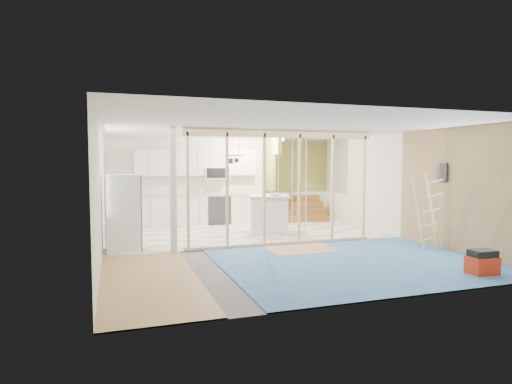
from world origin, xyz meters
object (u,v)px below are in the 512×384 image
object	(u,v)px
toolbox	(482,263)
ladder	(426,211)
fridge	(123,213)
island	(269,214)

from	to	relation	value
toolbox	ladder	bearing A→B (deg)	78.98
fridge	island	distance (m)	3.89
fridge	island	world-z (taller)	fridge
island	toolbox	distance (m)	5.43
fridge	ladder	bearing A→B (deg)	-20.12
fridge	ladder	world-z (taller)	ladder
ladder	fridge	bearing A→B (deg)	170.00
ladder	island	bearing A→B (deg)	135.04
fridge	toolbox	world-z (taller)	fridge
toolbox	ladder	xyz separation A→B (m)	(0.50, 1.95, 0.63)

